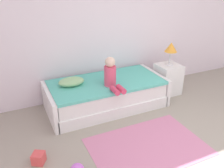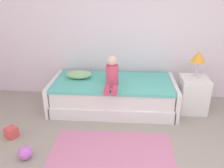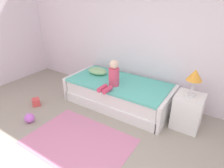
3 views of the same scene
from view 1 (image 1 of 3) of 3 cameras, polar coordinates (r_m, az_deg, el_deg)
The scene contains 9 objects.
ground_plane at distance 3.48m, azimuth 23.87°, elevation -17.47°, with size 9.20×9.20×0.00m, color #9E9384.
wall_rear at distance 4.75m, azimuth 3.10°, elevation 15.36°, with size 7.20×0.10×2.90m, color white.
bed at distance 4.33m, azimuth -1.40°, elevation -2.40°, with size 2.11×1.00×0.50m.
nightstand at distance 4.94m, azimuth 13.14°, elevation 1.18°, with size 0.44×0.44×0.60m, color white.
table_lamp at distance 4.73m, azimuth 13.88°, elevation 8.26°, with size 0.24×0.24×0.45m.
child_figure at distance 3.95m, azimuth -0.16°, elevation 2.15°, with size 0.20×0.51×0.50m.
pillow at distance 4.10m, azimuth -9.66°, elevation 0.57°, with size 0.44×0.30×0.13m, color #99CC8C.
area_rug at distance 3.53m, azimuth 8.49°, elevation -14.47°, with size 1.60×1.10×0.01m, color pink.
toy_block at distance 3.34m, azimuth -17.10°, elevation -16.53°, with size 0.15×0.15×0.15m, color #E54C4C.
Camera 1 is at (-2.20, -1.54, 2.22)m, focal length 38.34 mm.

